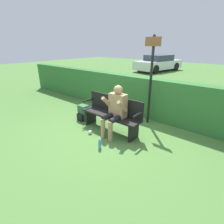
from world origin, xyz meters
TOP-DOWN VIEW (x-y plane):
  - ground_plane at (0.00, 0.00)m, footprint 40.00×40.00m
  - hedge_back at (0.00, 1.51)m, footprint 12.00×0.37m
  - park_bench at (0.00, 0.07)m, footprint 1.72×0.42m
  - person_seated at (0.22, -0.05)m, footprint 0.57×0.60m
  - backpack at (-1.10, 0.03)m, footprint 0.30×0.29m
  - water_bottle at (0.39, -0.80)m, footprint 0.07×0.07m
  - signpost at (0.49, 1.12)m, footprint 0.44×0.09m
  - parked_car at (-4.10, 11.00)m, footprint 2.60×4.68m
  - litter_crumple at (-0.27, -0.48)m, footprint 0.10×0.10m

SIDE VIEW (x-z plane):
  - ground_plane at x=0.00m, z-range 0.00..0.00m
  - litter_crumple at x=-0.27m, z-range 0.00..0.10m
  - water_bottle at x=0.39m, z-range -0.01..0.23m
  - backpack at x=-1.10m, z-range -0.01..0.45m
  - park_bench at x=0.00m, z-range 0.02..0.94m
  - hedge_back at x=0.00m, z-range 0.00..1.22m
  - parked_car at x=-4.10m, z-range -0.02..1.29m
  - person_seated at x=0.22m, z-range 0.07..1.33m
  - signpost at x=0.49m, z-range 0.17..2.56m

